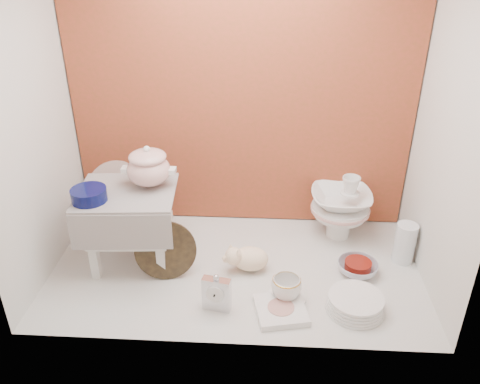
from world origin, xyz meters
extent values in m
plane|color=silver|center=(0.00, 0.00, 0.00)|extent=(1.80, 1.80, 0.00)
cube|color=#A33C28|center=(0.00, 0.50, 0.75)|extent=(1.80, 0.06, 1.50)
cube|color=silver|center=(-0.90, 0.00, 0.75)|extent=(0.06, 1.00, 1.50)
cube|color=silver|center=(0.90, 0.00, 0.75)|extent=(0.06, 1.00, 1.50)
cylinder|color=#090E44|center=(-0.66, -0.06, 0.43)|extent=(0.21, 0.21, 0.06)
imported|color=silver|center=(-0.53, 0.32, 0.12)|extent=(0.27, 0.27, 0.23)
cube|color=silver|center=(-0.06, -0.29, 0.09)|extent=(0.13, 0.07, 0.18)
ellipsoid|color=beige|center=(0.07, -0.01, 0.07)|extent=(0.24, 0.17, 0.13)
cylinder|color=white|center=(0.24, -0.22, 0.01)|extent=(0.23, 0.23, 0.01)
imported|color=white|center=(0.24, -0.22, 0.07)|extent=(0.15, 0.15, 0.11)
cube|color=white|center=(0.22, -0.31, 0.01)|extent=(0.25, 0.25, 0.03)
cylinder|color=white|center=(0.54, -0.27, 0.04)|extent=(0.33, 0.33, 0.07)
imported|color=silver|center=(0.59, 0.00, 0.03)|extent=(0.26, 0.26, 0.06)
cylinder|color=silver|center=(0.84, 0.12, 0.10)|extent=(0.12, 0.12, 0.21)
camera|label=1|loc=(0.13, -1.95, 1.49)|focal=36.64mm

